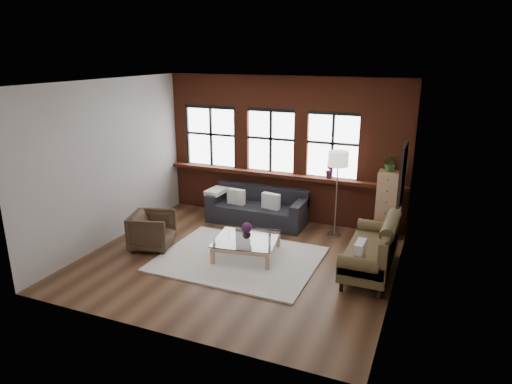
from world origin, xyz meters
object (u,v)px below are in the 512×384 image
at_px(vintage_settee, 370,245).
at_px(coffee_table, 247,247).
at_px(dark_sofa, 257,206).
at_px(floor_lamp, 337,191).
at_px(drawer_chest, 387,204).
at_px(vase, 247,234).
at_px(armchair, 152,231).

bearing_deg(vintage_settee, coffee_table, -174.21).
bearing_deg(vintage_settee, dark_sofa, 151.42).
relative_size(dark_sofa, floor_lamp, 1.12).
height_order(coffee_table, floor_lamp, floor_lamp).
xyz_separation_m(drawer_chest, floor_lamp, (-0.98, -0.36, 0.27)).
bearing_deg(floor_lamp, dark_sofa, 177.99).
bearing_deg(vase, coffee_table, 90.00).
xyz_separation_m(vintage_settee, armchair, (-4.07, -0.58, -0.16)).
height_order(dark_sofa, vase, dark_sofa).
bearing_deg(floor_lamp, drawer_chest, 20.34).
bearing_deg(coffee_table, vintage_settee, 5.79).
bearing_deg(vase, vintage_settee, 5.79).
height_order(dark_sofa, armchair, dark_sofa).
distance_m(vintage_settee, drawer_chest, 1.79).
bearing_deg(vintage_settee, vase, -174.21).
xyz_separation_m(dark_sofa, vase, (0.49, -1.70, 0.06)).
relative_size(armchair, floor_lamp, 0.41).
bearing_deg(armchair, drawer_chest, -76.57).
bearing_deg(coffee_table, dark_sofa, 106.06).
height_order(coffee_table, vase, vase).
bearing_deg(drawer_chest, dark_sofa, -173.76).
bearing_deg(vintage_settee, floor_lamp, 123.53).
height_order(armchair, coffee_table, armchair).
bearing_deg(dark_sofa, floor_lamp, -2.01).
relative_size(coffee_table, vase, 6.77).
bearing_deg(armchair, dark_sofa, -49.87).
height_order(coffee_table, drawer_chest, drawer_chest).
xyz_separation_m(dark_sofa, vintage_settee, (2.71, -1.48, 0.12)).
distance_m(drawer_chest, floor_lamp, 1.08).
distance_m(dark_sofa, vase, 1.77).
height_order(dark_sofa, floor_lamp, floor_lamp).
relative_size(armchair, vase, 4.74).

